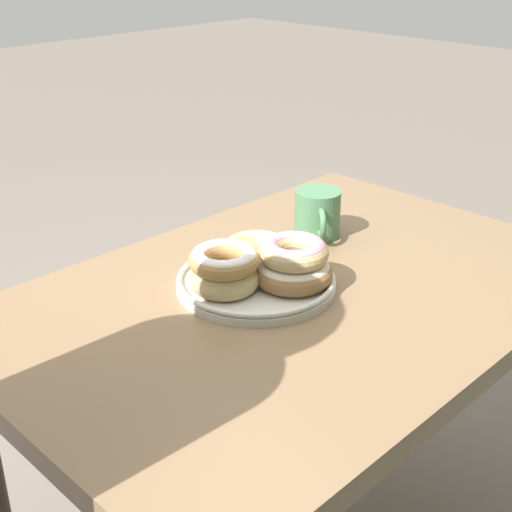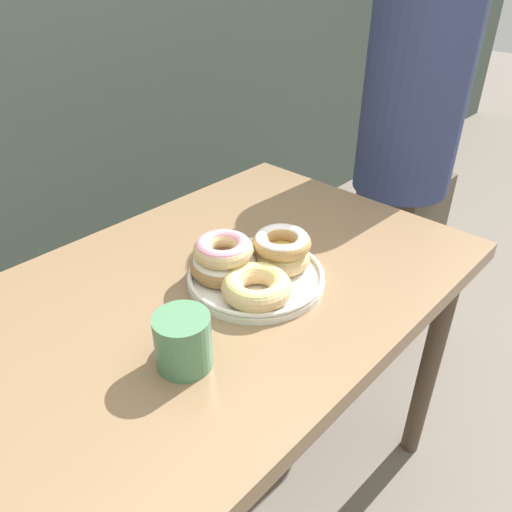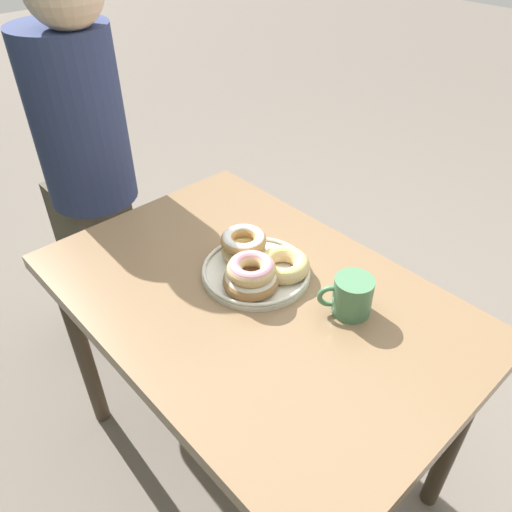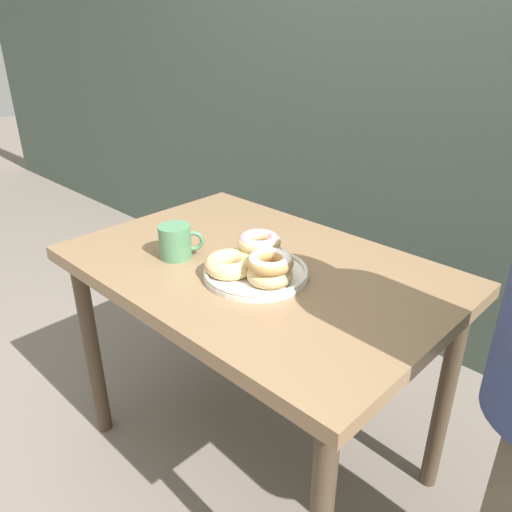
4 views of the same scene
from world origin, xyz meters
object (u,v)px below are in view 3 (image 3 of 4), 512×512
dining_table (254,319)px  person_figure (88,178)px  donut_plate (256,264)px  coffee_mug (351,296)px

dining_table → person_figure: person_figure is taller
dining_table → donut_plate: donut_plate is taller
donut_plate → coffee_mug: bearing=-162.8°
coffee_mug → person_figure: size_ratio=0.08×
donut_plate → person_figure: 0.76m
dining_table → person_figure: 0.80m
person_figure → coffee_mug: bearing=-171.6°
dining_table → coffee_mug: (-0.20, -0.12, 0.13)m
donut_plate → coffee_mug: (-0.24, -0.07, 0.01)m
dining_table → donut_plate: size_ratio=3.82×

